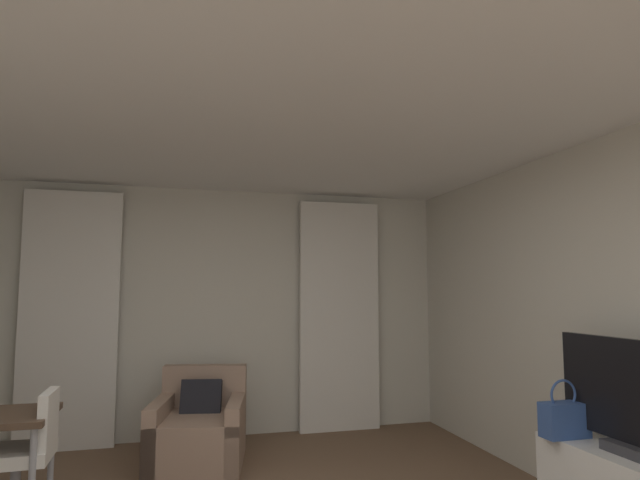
% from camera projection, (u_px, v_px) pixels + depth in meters
% --- Properties ---
extents(wall_window, '(5.12, 0.06, 2.60)m').
position_uv_depth(wall_window, '(213.00, 311.00, 5.57)').
color(wall_window, beige).
rests_on(wall_window, ground).
extents(ceiling, '(5.12, 6.12, 0.06)m').
position_uv_depth(ceiling, '(251.00, 81.00, 2.78)').
color(ceiling, white).
rests_on(ceiling, wall_left).
extents(curtain_left_panel, '(0.90, 0.06, 2.50)m').
position_uv_depth(curtain_left_panel, '(70.00, 318.00, 5.09)').
color(curtain_left_panel, silver).
rests_on(curtain_left_panel, ground).
extents(curtain_right_panel, '(0.90, 0.06, 2.50)m').
position_uv_depth(curtain_right_panel, '(340.00, 315.00, 5.80)').
color(curtain_right_panel, silver).
rests_on(curtain_right_panel, ground).
extents(armchair, '(0.92, 0.99, 0.81)m').
position_uv_depth(armchair, '(199.00, 432.00, 4.60)').
color(armchair, '#997A66').
rests_on(armchair, ground).
extents(desk_chair, '(0.48, 0.48, 0.88)m').
position_uv_depth(desk_chair, '(23.00, 472.00, 3.25)').
color(desk_chair, gray).
rests_on(desk_chair, ground).
extents(tv_flatscreen, '(0.20, 1.10, 0.66)m').
position_uv_depth(tv_flatscreen, '(635.00, 400.00, 3.02)').
color(tv_flatscreen, '#333338').
rests_on(tv_flatscreen, tv_console).
extents(handbag_primary, '(0.30, 0.14, 0.37)m').
position_uv_depth(handbag_primary, '(564.00, 418.00, 3.38)').
color(handbag_primary, '#335193').
rests_on(handbag_primary, tv_console).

